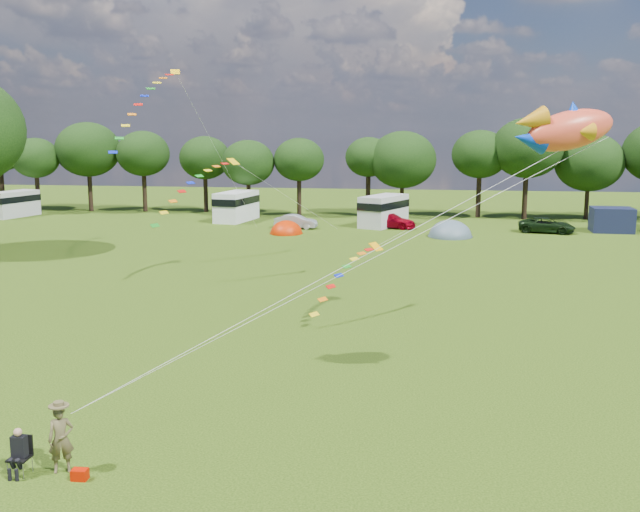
# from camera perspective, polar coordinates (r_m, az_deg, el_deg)

# --- Properties ---
(ground_plane) EXTENTS (180.00, 180.00, 0.00)m
(ground_plane) POSITION_cam_1_polar(r_m,az_deg,el_deg) (22.46, -3.08, -13.71)
(ground_plane) COLOR black
(ground_plane) RESTS_ON ground
(tree_line) EXTENTS (102.98, 10.98, 10.27)m
(tree_line) POSITION_cam_1_polar(r_m,az_deg,el_deg) (75.17, 9.39, 7.88)
(tree_line) COLOR black
(tree_line) RESTS_ON ground
(car_b) EXTENTS (3.73, 1.52, 1.30)m
(car_b) POSITION_cam_1_polar(r_m,az_deg,el_deg) (66.15, -1.95, 2.77)
(car_b) COLOR #919498
(car_b) RESTS_ON ground
(car_c) EXTENTS (4.98, 3.13, 1.39)m
(car_c) POSITION_cam_1_polar(r_m,az_deg,el_deg) (66.83, 5.64, 2.84)
(car_c) COLOR #9D0215
(car_c) RESTS_ON ground
(car_d) EXTENTS (5.32, 3.29, 1.35)m
(car_d) POSITION_cam_1_polar(r_m,az_deg,el_deg) (66.49, 17.69, 2.36)
(car_d) COLOR black
(car_d) RESTS_ON ground
(campervan_a) EXTENTS (3.52, 5.87, 2.69)m
(campervan_a) POSITION_cam_1_polar(r_m,az_deg,el_deg) (81.72, -23.32, 3.91)
(campervan_a) COLOR #B2B3B4
(campervan_a) RESTS_ON ground
(campervan_b) EXTENTS (3.50, 6.32, 2.93)m
(campervan_b) POSITION_cam_1_polar(r_m,az_deg,el_deg) (72.15, -6.70, 4.06)
(campervan_b) COLOR white
(campervan_b) RESTS_ON ground
(campervan_c) EXTENTS (4.71, 6.46, 2.91)m
(campervan_c) POSITION_cam_1_polar(r_m,az_deg,el_deg) (68.00, 5.11, 3.71)
(campervan_c) COLOR silver
(campervan_c) RESTS_ON ground
(tent_orange) EXTENTS (2.93, 3.20, 2.29)m
(tent_orange) POSITION_cam_1_polar(r_m,az_deg,el_deg) (63.00, -2.72, 1.82)
(tent_orange) COLOR #C02400
(tent_orange) RESTS_ON ground
(tent_greyblue) EXTENTS (3.82, 4.18, 2.84)m
(tent_greyblue) POSITION_cam_1_polar(r_m,az_deg,el_deg) (62.10, 10.37, 1.55)
(tent_greyblue) COLOR #4B5D69
(tent_greyblue) RESTS_ON ground
(awning_navy) EXTENTS (3.62, 2.98, 2.20)m
(awning_navy) POSITION_cam_1_polar(r_m,az_deg,el_deg) (68.98, 22.30, 2.70)
(awning_navy) COLOR #141833
(awning_navy) RESTS_ON ground
(kite_flyer) EXTENTS (0.79, 0.69, 1.84)m
(kite_flyer) POSITION_cam_1_polar(r_m,az_deg,el_deg) (20.79, -20.02, -13.60)
(kite_flyer) COLOR brown
(kite_flyer) RESTS_ON ground
(camp_chair) EXTENTS (0.53, 0.52, 1.30)m
(camp_chair) POSITION_cam_1_polar(r_m,az_deg,el_deg) (21.10, -22.88, -13.84)
(camp_chair) COLOR #99999E
(camp_chair) RESTS_ON ground
(kite_bag) EXTENTS (0.42, 0.29, 0.29)m
(kite_bag) POSITION_cam_1_polar(r_m,az_deg,el_deg) (20.50, -18.66, -16.23)
(kite_bag) COLOR #B91300
(kite_bag) RESTS_ON ground
(fish_kite) EXTENTS (3.47, 2.02, 1.82)m
(fish_kite) POSITION_cam_1_polar(r_m,az_deg,el_deg) (23.12, 18.82, 9.53)
(fish_kite) COLOR #EC492D
(fish_kite) RESTS_ON ground
(streamer_kite_a) EXTENTS (3.40, 5.51, 5.78)m
(streamer_kite_a) POSITION_cam_1_polar(r_m,az_deg,el_deg) (51.27, -13.48, 12.26)
(streamer_kite_a) COLOR yellow
(streamer_kite_a) RESTS_ON ground
(streamer_kite_b) EXTENTS (4.24, 4.79, 3.83)m
(streamer_kite_b) POSITION_cam_1_polar(r_m,az_deg,el_deg) (43.65, -9.45, 5.96)
(streamer_kite_b) COLOR yellow
(streamer_kite_b) RESTS_ON ground
(streamer_kite_c) EXTENTS (3.14, 5.02, 2.81)m
(streamer_kite_c) POSITION_cam_1_polar(r_m,az_deg,el_deg) (34.91, 2.59, -0.88)
(streamer_kite_c) COLOR #FFA906
(streamer_kite_c) RESTS_ON ground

